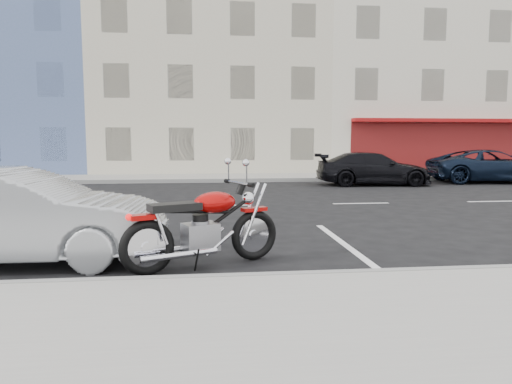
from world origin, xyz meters
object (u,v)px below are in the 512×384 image
Objects in this scene: sedan_silver at (16,216)px; suv_far at (491,166)px; fire_hydrant at (501,166)px; motorcycle at (256,224)px; car_far at (373,169)px.

sedan_silver is 0.83× the size of suv_far.
fire_hydrant is 0.14× the size of suv_far.
sedan_silver is at bearing 153.78° from motorcycle.
motorcycle is at bearing -91.65° from sedan_silver.
motorcycle is 12.43m from car_far.
fire_hydrant is 0.16× the size of car_far.
car_far is (-5.37, -0.58, -0.04)m from suv_far.
fire_hydrant is at bearing -62.71° from car_far.
fire_hydrant is at bearing -49.45° from sedan_silver.
motorcycle is 0.44× the size of suv_far.
suv_far reaches higher than car_far.
sedan_silver is 18.57m from suv_far.
fire_hydrant is 0.33× the size of motorcycle.
motorcycle is at bearing 155.77° from car_far.
car_far is (5.90, 10.94, 0.12)m from motorcycle.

